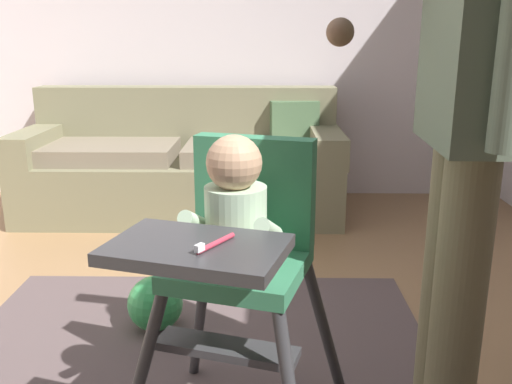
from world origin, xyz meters
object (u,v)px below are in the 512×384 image
(high_chair, at_px, (238,237))
(toy_ball, at_px, (155,303))
(couch, at_px, (185,166))
(adult_standing, at_px, (467,132))

(high_chair, bearing_deg, toy_ball, -133.23)
(couch, relative_size, toy_ball, 9.34)
(couch, bearing_deg, adult_standing, 24.60)
(adult_standing, xyz_separation_m, toy_ball, (-0.99, 0.70, -0.85))
(adult_standing, bearing_deg, high_chair, 0.00)
(couch, distance_m, high_chair, 2.42)
(high_chair, xyz_separation_m, adult_standing, (0.59, -0.03, 0.30))
(couch, height_order, high_chair, high_chair)
(adult_standing, bearing_deg, couch, -62.47)
(high_chair, relative_size, adult_standing, 0.57)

